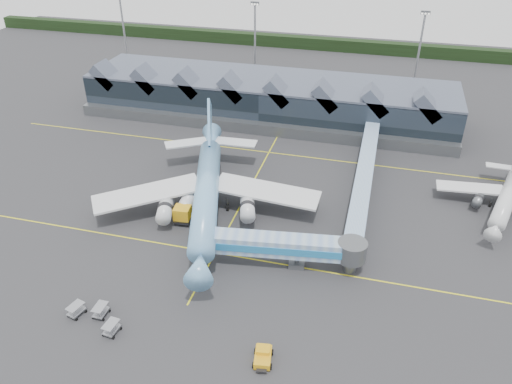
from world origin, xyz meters
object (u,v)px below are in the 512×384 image
(jet_bridge, at_px, (290,247))
(pushback_tug, at_px, (263,356))
(regional_jet, at_px, (508,196))
(fuel_truck, at_px, (189,200))
(main_airliner, at_px, (207,188))

(jet_bridge, xyz_separation_m, pushback_tug, (0.54, -18.40, -2.88))
(regional_jet, distance_m, pushback_tug, 55.10)
(regional_jet, height_order, jet_bridge, regional_jet)
(jet_bridge, distance_m, fuel_truck, 22.86)
(pushback_tug, bearing_deg, fuel_truck, 117.19)
(main_airliner, relative_size, pushback_tug, 11.67)
(regional_jet, relative_size, fuel_truck, 2.42)
(regional_jet, bearing_deg, jet_bridge, -126.05)
(main_airliner, distance_m, pushback_tug, 34.92)
(fuel_truck, bearing_deg, jet_bridge, -32.29)
(fuel_truck, distance_m, pushback_tug, 35.56)
(fuel_truck, bearing_deg, pushback_tug, -59.31)
(fuel_truck, relative_size, pushback_tug, 2.81)
(main_airliner, bearing_deg, regional_jet, -2.07)
(pushback_tug, bearing_deg, main_airliner, 112.07)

